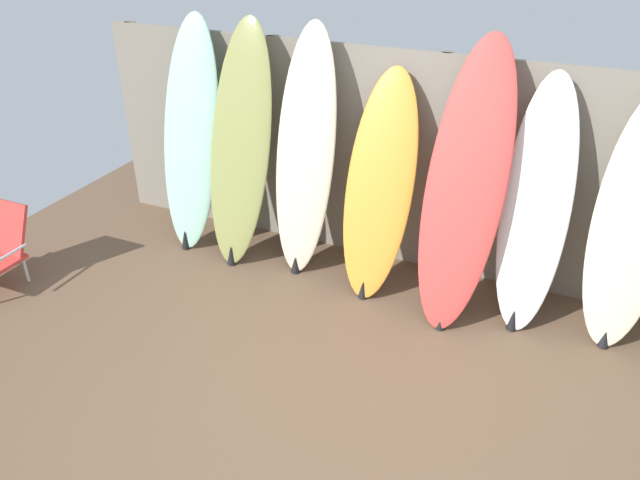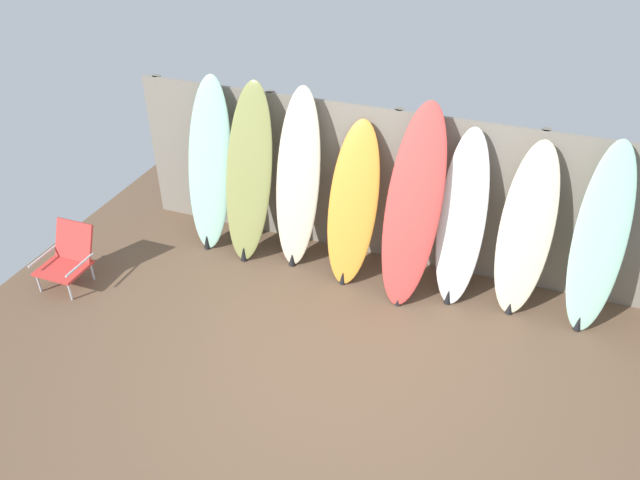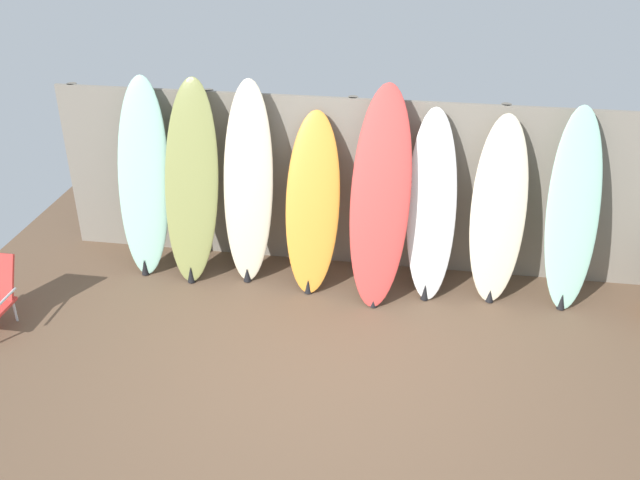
{
  "view_description": "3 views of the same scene",
  "coord_description": "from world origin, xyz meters",
  "px_view_note": "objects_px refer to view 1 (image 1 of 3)",
  "views": [
    {
      "loc": [
        1.02,
        -2.57,
        2.85
      ],
      "look_at": [
        -0.43,
        0.71,
        0.81
      ],
      "focal_mm": 35.0,
      "sensor_mm": 36.0,
      "label": 1
    },
    {
      "loc": [
        1.33,
        -3.88,
        4.25
      ],
      "look_at": [
        -0.37,
        0.71,
        0.94
      ],
      "focal_mm": 35.0,
      "sensor_mm": 36.0,
      "label": 2
    },
    {
      "loc": [
        0.73,
        -4.59,
        3.85
      ],
      "look_at": [
        -0.11,
        0.69,
        0.95
      ],
      "focal_mm": 40.0,
      "sensor_mm": 36.0,
      "label": 3
    }
  ],
  "objects_px": {
    "surfboard_cream_2": "(305,154)",
    "surfboard_red_4": "(465,188)",
    "surfboard_seafoam_0": "(191,137)",
    "surfboard_olive_1": "(240,147)",
    "surfboard_cream_6": "(633,225)",
    "surfboard_orange_3": "(379,187)",
    "surfboard_white_5": "(536,208)"
  },
  "relations": [
    {
      "from": "surfboard_cream_2",
      "to": "surfboard_red_4",
      "type": "bearing_deg",
      "value": -6.41
    },
    {
      "from": "surfboard_seafoam_0",
      "to": "surfboard_olive_1",
      "type": "height_order",
      "value": "surfboard_olive_1"
    },
    {
      "from": "surfboard_olive_1",
      "to": "surfboard_cream_2",
      "type": "distance_m",
      "value": 0.56
    },
    {
      "from": "surfboard_olive_1",
      "to": "surfboard_cream_2",
      "type": "xyz_separation_m",
      "value": [
        0.56,
        0.07,
        0.0
      ]
    },
    {
      "from": "surfboard_olive_1",
      "to": "surfboard_red_4",
      "type": "bearing_deg",
      "value": -2.45
    },
    {
      "from": "surfboard_cream_6",
      "to": "surfboard_orange_3",
      "type": "bearing_deg",
      "value": -178.44
    },
    {
      "from": "surfboard_seafoam_0",
      "to": "surfboard_cream_6",
      "type": "distance_m",
      "value": 3.5
    },
    {
      "from": "surfboard_orange_3",
      "to": "surfboard_white_5",
      "type": "bearing_deg",
      "value": 1.1
    },
    {
      "from": "surfboard_olive_1",
      "to": "surfboard_cream_2",
      "type": "height_order",
      "value": "surfboard_cream_2"
    },
    {
      "from": "surfboard_cream_6",
      "to": "surfboard_olive_1",
      "type": "bearing_deg",
      "value": -178.77
    },
    {
      "from": "surfboard_seafoam_0",
      "to": "surfboard_cream_2",
      "type": "distance_m",
      "value": 1.08
    },
    {
      "from": "surfboard_orange_3",
      "to": "surfboard_cream_6",
      "type": "height_order",
      "value": "surfboard_cream_6"
    },
    {
      "from": "surfboard_red_4",
      "to": "surfboard_white_5",
      "type": "xyz_separation_m",
      "value": [
        0.48,
        0.12,
        -0.12
      ]
    },
    {
      "from": "surfboard_seafoam_0",
      "to": "surfboard_white_5",
      "type": "height_order",
      "value": "surfboard_seafoam_0"
    },
    {
      "from": "surfboard_olive_1",
      "to": "surfboard_cream_2",
      "type": "relative_size",
      "value": 1.0
    },
    {
      "from": "surfboard_olive_1",
      "to": "surfboard_cream_6",
      "type": "xyz_separation_m",
      "value": [
        2.99,
        0.06,
        -0.11
      ]
    },
    {
      "from": "surfboard_white_5",
      "to": "surfboard_red_4",
      "type": "bearing_deg",
      "value": -166.31
    },
    {
      "from": "surfboard_seafoam_0",
      "to": "surfboard_cream_2",
      "type": "relative_size",
      "value": 0.99
    },
    {
      "from": "surfboard_seafoam_0",
      "to": "surfboard_cream_2",
      "type": "xyz_separation_m",
      "value": [
        1.08,
        0.01,
        0.01
      ]
    },
    {
      "from": "surfboard_olive_1",
      "to": "surfboard_orange_3",
      "type": "bearing_deg",
      "value": 0.74
    },
    {
      "from": "surfboard_seafoam_0",
      "to": "surfboard_cream_2",
      "type": "height_order",
      "value": "surfboard_cream_2"
    },
    {
      "from": "surfboard_olive_1",
      "to": "surfboard_white_5",
      "type": "relative_size",
      "value": 1.11
    },
    {
      "from": "surfboard_orange_3",
      "to": "surfboard_red_4",
      "type": "height_order",
      "value": "surfboard_red_4"
    },
    {
      "from": "surfboard_seafoam_0",
      "to": "surfboard_orange_3",
      "type": "relative_size",
      "value": 1.16
    },
    {
      "from": "surfboard_cream_6",
      "to": "surfboard_cream_2",
      "type": "bearing_deg",
      "value": 179.92
    },
    {
      "from": "surfboard_cream_2",
      "to": "surfboard_orange_3",
      "type": "xyz_separation_m",
      "value": [
        0.65,
        -0.05,
        -0.15
      ]
    },
    {
      "from": "surfboard_seafoam_0",
      "to": "surfboard_cream_6",
      "type": "relative_size",
      "value": 1.11
    },
    {
      "from": "surfboard_seafoam_0",
      "to": "surfboard_white_5",
      "type": "bearing_deg",
      "value": -0.38
    },
    {
      "from": "surfboard_orange_3",
      "to": "surfboard_cream_6",
      "type": "relative_size",
      "value": 0.96
    },
    {
      "from": "surfboard_cream_2",
      "to": "surfboard_orange_3",
      "type": "distance_m",
      "value": 0.67
    },
    {
      "from": "surfboard_cream_2",
      "to": "surfboard_orange_3",
      "type": "height_order",
      "value": "surfboard_cream_2"
    },
    {
      "from": "surfboard_seafoam_0",
      "to": "surfboard_cream_6",
      "type": "bearing_deg",
      "value": 0.12
    }
  ]
}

